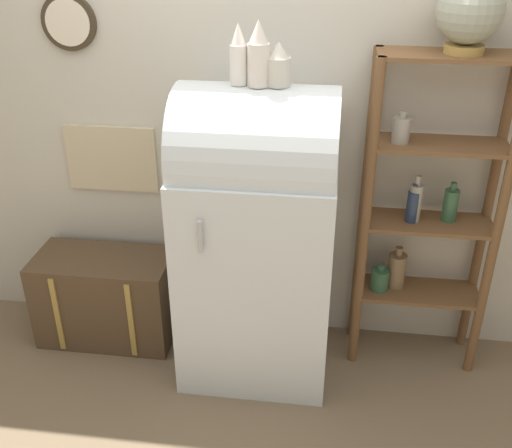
# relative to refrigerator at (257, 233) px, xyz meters

# --- Properties ---
(ground_plane) EXTENTS (12.00, 12.00, 0.00)m
(ground_plane) POSITION_rel_refrigerator_xyz_m (0.00, -0.21, -0.81)
(ground_plane) COLOR #7A664C
(wall_back) EXTENTS (7.00, 0.09, 2.70)m
(wall_back) POSITION_rel_refrigerator_xyz_m (-0.01, 0.36, 0.53)
(wall_back) COLOR beige
(wall_back) RESTS_ON ground_plane
(refrigerator) EXTENTS (0.77, 0.70, 1.57)m
(refrigerator) POSITION_rel_refrigerator_xyz_m (0.00, 0.00, 0.00)
(refrigerator) COLOR silver
(refrigerator) RESTS_ON ground_plane
(suitcase_trunk) EXTENTS (0.77, 0.40, 0.53)m
(suitcase_trunk) POSITION_rel_refrigerator_xyz_m (-0.90, 0.10, -0.55)
(suitcase_trunk) COLOR brown
(suitcase_trunk) RESTS_ON ground_plane
(shelf_unit) EXTENTS (0.69, 0.28, 1.70)m
(shelf_unit) POSITION_rel_refrigerator_xyz_m (0.84, 0.18, 0.10)
(shelf_unit) COLOR brown
(shelf_unit) RESTS_ON ground_plane
(globe) EXTENTS (0.29, 0.29, 0.33)m
(globe) POSITION_rel_refrigerator_xyz_m (0.90, 0.17, 1.06)
(globe) COLOR #AD8942
(globe) RESTS_ON shelf_unit
(vase_left) EXTENTS (0.08, 0.08, 0.27)m
(vase_left) POSITION_rel_refrigerator_xyz_m (-0.08, -0.00, 0.88)
(vase_left) COLOR white
(vase_left) RESTS_ON refrigerator
(vase_center) EXTENTS (0.10, 0.10, 0.29)m
(vase_center) POSITION_rel_refrigerator_xyz_m (0.01, -0.01, 0.89)
(vase_center) COLOR silver
(vase_center) RESTS_ON refrigerator
(vase_right) EXTENTS (0.11, 0.11, 0.19)m
(vase_right) POSITION_rel_refrigerator_xyz_m (0.09, 0.00, 0.85)
(vase_right) COLOR beige
(vase_right) RESTS_ON refrigerator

